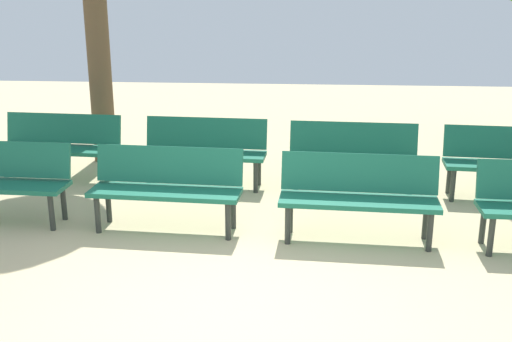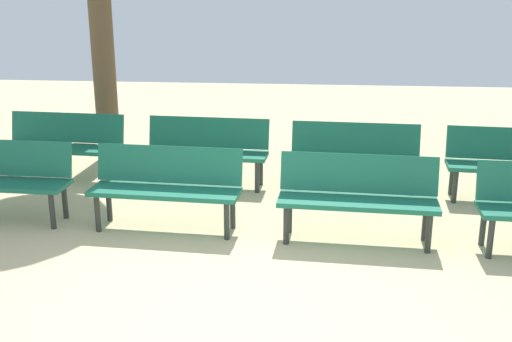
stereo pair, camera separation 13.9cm
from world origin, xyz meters
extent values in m
plane|color=#CCB789|center=(0.00, 0.00, 0.00)|extent=(24.00, 24.00, 0.00)
cube|color=#19664C|center=(-2.84, 1.88, 0.68)|extent=(1.60, 0.17, 0.40)
cylinder|color=#2D332D|center=(-2.15, 1.50, 0.20)|extent=(0.06, 0.06, 0.40)
cylinder|color=#2D332D|center=(-2.14, 1.82, 0.20)|extent=(0.06, 0.06, 0.40)
cube|color=#19664C|center=(-0.93, 1.59, 0.43)|extent=(1.62, 0.53, 0.05)
cube|color=#19664C|center=(-0.92, 1.79, 0.68)|extent=(1.60, 0.21, 0.40)
cylinder|color=#2D332D|center=(-1.63, 1.47, 0.20)|extent=(0.06, 0.06, 0.40)
cylinder|color=#2D332D|center=(-0.24, 1.39, 0.20)|extent=(0.06, 0.06, 0.40)
cylinder|color=#2D332D|center=(-1.62, 1.79, 0.20)|extent=(0.06, 0.06, 0.40)
cylinder|color=#2D332D|center=(-0.22, 1.71, 0.20)|extent=(0.06, 0.06, 0.40)
cube|color=#19664C|center=(1.09, 1.45, 0.43)|extent=(1.62, 0.52, 0.05)
cube|color=#19664C|center=(1.10, 1.65, 0.68)|extent=(1.60, 0.21, 0.40)
cylinder|color=#2D332D|center=(0.38, 1.33, 0.20)|extent=(0.06, 0.06, 0.40)
cylinder|color=#2D332D|center=(1.78, 1.26, 0.20)|extent=(0.06, 0.06, 0.40)
cylinder|color=#2D332D|center=(0.40, 1.65, 0.20)|extent=(0.06, 0.06, 0.40)
cylinder|color=#2D332D|center=(1.79, 1.58, 0.20)|extent=(0.06, 0.06, 0.40)
cylinder|color=#2D332D|center=(2.34, 1.19, 0.20)|extent=(0.06, 0.06, 0.40)
cylinder|color=#2D332D|center=(2.35, 1.51, 0.20)|extent=(0.06, 0.06, 0.40)
cube|color=#19664C|center=(-2.73, 3.23, 0.43)|extent=(1.62, 0.53, 0.05)
cube|color=#19664C|center=(-2.72, 3.43, 0.68)|extent=(1.60, 0.22, 0.40)
cylinder|color=#2D332D|center=(-3.44, 3.11, 0.20)|extent=(0.06, 0.06, 0.40)
cylinder|color=#2D332D|center=(-2.04, 3.03, 0.20)|extent=(0.06, 0.06, 0.40)
cylinder|color=#2D332D|center=(-3.42, 3.43, 0.20)|extent=(0.06, 0.06, 0.40)
cylinder|color=#2D332D|center=(-2.02, 3.35, 0.20)|extent=(0.06, 0.06, 0.40)
cube|color=#19664C|center=(-0.76, 3.13, 0.43)|extent=(1.62, 0.52, 0.05)
cube|color=#19664C|center=(-0.75, 3.33, 0.68)|extent=(1.60, 0.21, 0.40)
cylinder|color=#2D332D|center=(-1.47, 3.00, 0.20)|extent=(0.06, 0.06, 0.40)
cylinder|color=#2D332D|center=(-0.07, 2.93, 0.20)|extent=(0.06, 0.06, 0.40)
cylinder|color=#2D332D|center=(-1.46, 3.32, 0.20)|extent=(0.06, 0.06, 0.40)
cylinder|color=#2D332D|center=(-0.06, 3.25, 0.20)|extent=(0.06, 0.06, 0.40)
cube|color=#19664C|center=(1.14, 2.99, 0.43)|extent=(1.62, 0.51, 0.05)
cube|color=#19664C|center=(1.15, 3.19, 0.68)|extent=(1.60, 0.20, 0.40)
cylinder|color=#2D332D|center=(0.43, 2.86, 0.20)|extent=(0.06, 0.06, 0.40)
cylinder|color=#2D332D|center=(1.83, 2.80, 0.20)|extent=(0.06, 0.06, 0.40)
cylinder|color=#2D332D|center=(0.45, 3.18, 0.20)|extent=(0.06, 0.06, 0.40)
cylinder|color=#2D332D|center=(1.85, 3.12, 0.20)|extent=(0.06, 0.06, 0.40)
cube|color=#19664C|center=(3.05, 2.88, 0.43)|extent=(1.63, 0.56, 0.05)
cube|color=#19664C|center=(3.06, 3.08, 0.68)|extent=(1.60, 0.25, 0.40)
cylinder|color=#2D332D|center=(2.34, 2.78, 0.20)|extent=(0.06, 0.06, 0.40)
cylinder|color=#2D332D|center=(2.36, 3.10, 0.20)|extent=(0.06, 0.06, 0.40)
cylinder|color=brown|center=(-2.44, 4.28, 1.63)|extent=(0.33, 0.33, 3.26)
camera|label=1|loc=(0.51, -4.49, 2.52)|focal=43.33mm
camera|label=2|loc=(0.65, -4.48, 2.52)|focal=43.33mm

